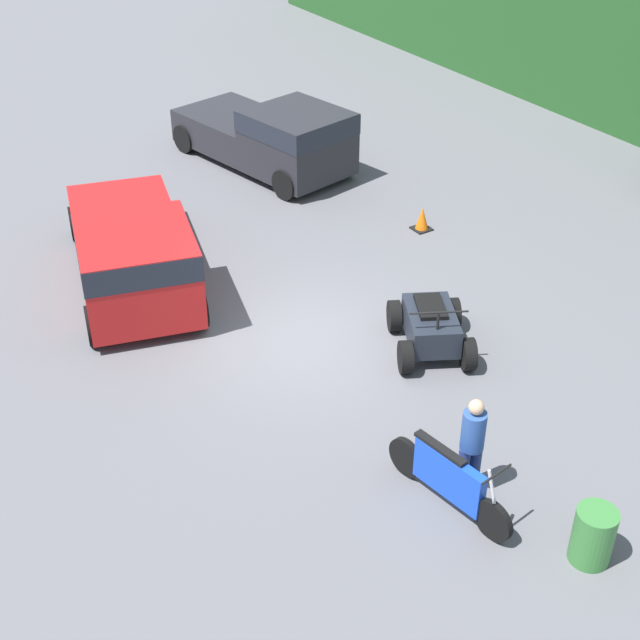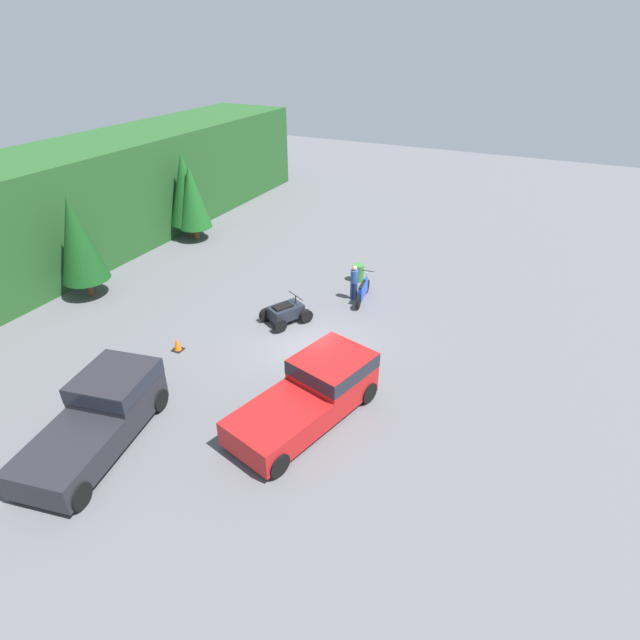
{
  "view_description": "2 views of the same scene",
  "coord_description": "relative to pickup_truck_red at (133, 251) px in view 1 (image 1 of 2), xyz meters",
  "views": [
    {
      "loc": [
        12.0,
        -7.19,
        9.61
      ],
      "look_at": [
        0.89,
        -0.06,
        0.95
      ],
      "focal_mm": 50.0,
      "sensor_mm": 36.0,
      "label": 1
    },
    {
      "loc": [
        -14.95,
        -7.64,
        11.33
      ],
      "look_at": [
        0.89,
        -0.06,
        0.95
      ],
      "focal_mm": 28.0,
      "sensor_mm": 36.0,
      "label": 2
    }
  ],
  "objects": [
    {
      "name": "traffic_cone",
      "position": [
        0.99,
        6.66,
        -0.69
      ],
      "size": [
        0.42,
        0.42,
        0.55
      ],
      "color": "black",
      "rests_on": "ground_plane"
    },
    {
      "name": "rider_person",
      "position": [
        8.14,
        1.91,
        -0.01
      ],
      "size": [
        0.42,
        0.42,
        1.73
      ],
      "rotation": [
        0.0,
        0.0,
        -0.21
      ],
      "color": "navy",
      "rests_on": "ground_plane"
    },
    {
      "name": "ground_plane",
      "position": [
        3.29,
        1.86,
        -0.95
      ],
      "size": [
        80.0,
        80.0,
        0.0
      ],
      "primitive_type": "plane",
      "color": "#5B5B60"
    },
    {
      "name": "pickup_truck_red",
      "position": [
        0.0,
        0.0,
        0.0
      ],
      "size": [
        5.77,
        3.55,
        1.8
      ],
      "rotation": [
        0.0,
        0.0,
        -0.27
      ],
      "color": "red",
      "rests_on": "ground_plane"
    },
    {
      "name": "pickup_truck_second",
      "position": [
        -3.84,
        5.53,
        -0.0
      ],
      "size": [
        5.47,
        3.15,
        1.8
      ],
      "rotation": [
        0.0,
        0.0,
        0.19
      ],
      "color": "#232328",
      "rests_on": "ground_plane"
    },
    {
      "name": "dirt_bike",
      "position": [
        8.21,
        1.47,
        -0.45
      ],
      "size": [
        2.38,
        0.62,
        1.19
      ],
      "rotation": [
        0.0,
        0.0,
        0.13
      ],
      "color": "black",
      "rests_on": "ground_plane"
    },
    {
      "name": "quad_atv",
      "position": [
        4.87,
        3.8,
        -0.49
      ],
      "size": [
        2.38,
        2.13,
        1.15
      ],
      "rotation": [
        0.0,
        0.0,
        -0.49
      ],
      "color": "black",
      "rests_on": "ground_plane"
    },
    {
      "name": "steel_barrel",
      "position": [
        10.09,
        2.46,
        -0.51
      ],
      "size": [
        0.58,
        0.58,
        0.88
      ],
      "color": "#387A38",
      "rests_on": "ground_plane"
    }
  ]
}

